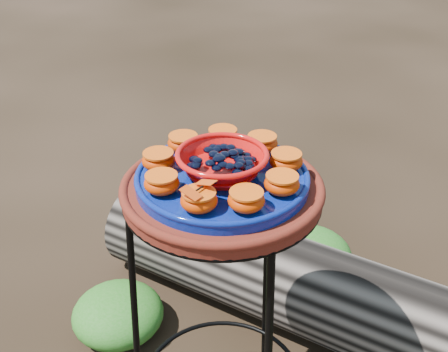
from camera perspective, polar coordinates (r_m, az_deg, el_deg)
The scene contains 18 objects.
plant_stand at distance 1.36m, azimuth -0.16°, elevation -14.73°, with size 0.44×0.44×0.70m, color black, non-canonical shape.
terracotta_saucer at distance 1.13m, azimuth -0.19°, elevation -1.57°, with size 0.40×0.40×0.03m, color #401D10.
cobalt_plate at distance 1.12m, azimuth -0.19°, elevation -0.36°, with size 0.34×0.34×0.02m, color #00145B.
red_bowl at distance 1.10m, azimuth -0.19°, elevation 1.23°, with size 0.17×0.17×0.05m, color red, non-canonical shape.
glass_gems at distance 1.08m, azimuth -0.20°, elevation 2.87°, with size 0.13×0.13×0.02m, color black, non-canonical shape.
orange_half_0 at distance 1.00m, azimuth -2.56°, elevation -2.52°, with size 0.07×0.07×0.04m, color #BA3800.
orange_half_1 at distance 1.00m, azimuth 2.28°, elevation -2.49°, with size 0.07×0.07×0.04m, color #BA3800.
orange_half_2 at distance 1.05m, azimuth 5.90°, elevation -0.80°, with size 0.07×0.07×0.04m, color #BA3800.
orange_half_3 at distance 1.13m, azimuth 6.32°, elevation 1.51°, with size 0.07×0.07×0.04m, color #BA3800.
orange_half_4 at distance 1.19m, azimuth 3.87°, elevation 3.32°, with size 0.07×0.07×0.04m, color #BA3800.
orange_half_5 at distance 1.21m, azimuth -0.13°, elevation 4.00°, with size 0.07×0.07×0.04m, color #BA3800.
orange_half_6 at distance 1.19m, azimuth -4.15°, elevation 3.35°, with size 0.07×0.07×0.04m, color #BA3800.
orange_half_7 at distance 1.13m, azimuth -6.66°, elevation 1.56°, with size 0.07×0.07×0.04m, color #BA3800.
orange_half_8 at distance 1.05m, azimuth -6.34°, elevation -0.75°, with size 0.07×0.07×0.04m, color #BA3800.
butterfly at distance 0.98m, azimuth -2.59°, elevation -1.28°, with size 0.08×0.05×0.01m, color #C73E0C, non-canonical shape.
driftwood_log at distance 1.76m, azimuth 10.77°, elevation -11.98°, with size 1.53×0.40×0.29m, color black, non-canonical shape.
foliage_left at distance 1.82m, azimuth -10.73°, elevation -13.46°, with size 0.28×0.28×0.14m, color #1B6513.
foliage_back at distance 2.01m, azimuth 8.52°, elevation -7.81°, with size 0.31×0.31×0.16m, color #1B6513.
Camera 1 is at (0.53, -0.80, 1.32)m, focal length 45.00 mm.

